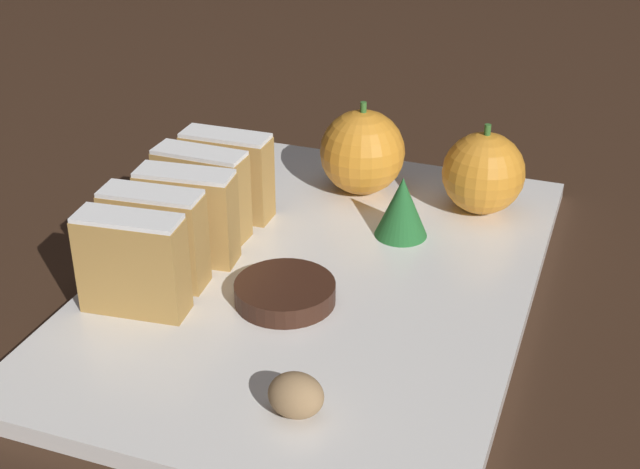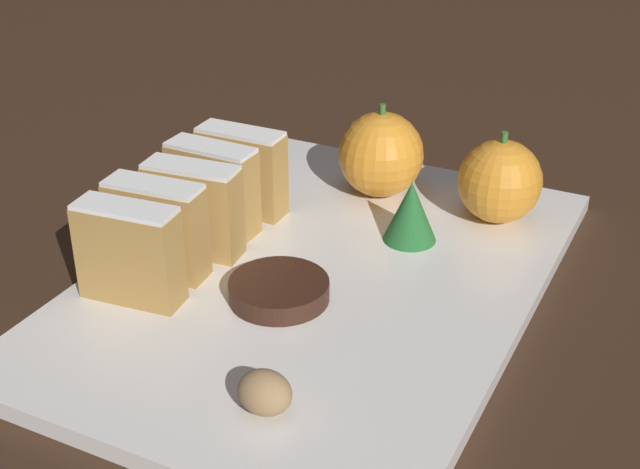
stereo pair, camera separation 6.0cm
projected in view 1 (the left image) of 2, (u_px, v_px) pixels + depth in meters
The scene contains 12 objects.
ground_plane at pixel (320, 287), 0.62m from camera, with size 6.00×6.00×0.00m, color #382316.
serving_platter at pixel (320, 280), 0.62m from camera, with size 0.29×0.41×0.01m.
stollen_slice_front at pixel (132, 264), 0.56m from camera, with size 0.07×0.03×0.07m.
stollen_slice_second at pixel (155, 237), 0.59m from camera, with size 0.07×0.03×0.07m.
stollen_slice_third at pixel (187, 216), 0.62m from camera, with size 0.07×0.03×0.07m.
stollen_slice_fourth at pixel (202, 193), 0.65m from camera, with size 0.07×0.03×0.07m.
stollen_slice_fifth at pixel (227, 175), 0.68m from camera, with size 0.07×0.03×0.07m.
orange_near at pixel (483, 173), 0.69m from camera, with size 0.06×0.06×0.07m.
orange_far at pixel (362, 152), 0.72m from camera, with size 0.07×0.07×0.08m.
walnut at pixel (296, 395), 0.48m from camera, with size 0.03×0.03×0.03m.
chocolate_cookie at pixel (285, 292), 0.58m from camera, with size 0.07×0.07×0.01m.
evergreen_sprig at pixel (402, 207), 0.65m from camera, with size 0.04×0.04×0.05m.
Camera 1 is at (0.18, -0.50, 0.33)m, focal length 50.00 mm.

